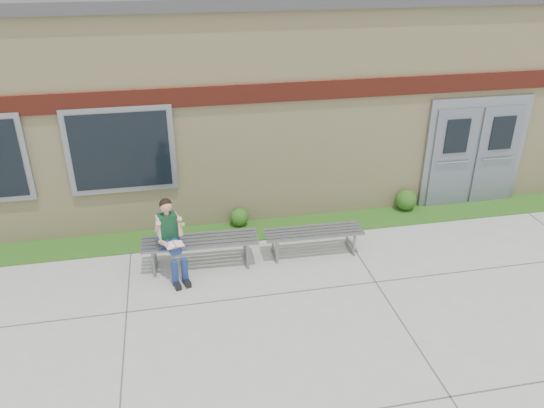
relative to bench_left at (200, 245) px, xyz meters
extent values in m
plane|color=#9E9E99|center=(1.78, -1.59, -0.39)|extent=(80.00, 80.00, 0.00)
cube|color=#245516|center=(1.78, 1.01, -0.38)|extent=(16.00, 0.80, 0.02)
cube|color=beige|center=(1.78, 4.41, 1.61)|extent=(16.00, 6.00, 4.00)
cube|color=maroon|center=(1.78, 1.38, 2.21)|extent=(16.00, 0.06, 0.35)
cube|color=slate|center=(-1.22, 1.37, 1.31)|extent=(1.90, 0.08, 1.60)
cube|color=black|center=(-1.22, 1.33, 1.31)|extent=(1.70, 0.04, 1.40)
cube|color=slate|center=(5.78, 1.37, 0.76)|extent=(2.20, 0.08, 2.30)
cube|color=slate|center=(5.28, 1.32, 0.66)|extent=(0.92, 0.06, 2.10)
cube|color=slate|center=(6.28, 1.32, 0.66)|extent=(0.92, 0.06, 2.10)
cube|color=slate|center=(0.00, 0.00, 0.10)|extent=(1.98, 0.61, 0.04)
cube|color=slate|center=(-0.78, 0.00, -0.17)|extent=(0.07, 0.55, 0.45)
cube|color=slate|center=(0.78, 0.00, -0.17)|extent=(0.07, 0.55, 0.45)
cube|color=slate|center=(2.00, 0.00, 0.04)|extent=(1.75, 0.52, 0.03)
cube|color=slate|center=(1.30, 0.00, -0.19)|extent=(0.05, 0.49, 0.40)
cube|color=slate|center=(2.70, 0.00, -0.19)|extent=(0.05, 0.49, 0.40)
cube|color=navy|center=(-0.51, -0.05, 0.19)|extent=(0.36, 0.29, 0.15)
cube|color=#0E351D|center=(-0.51, -0.07, 0.48)|extent=(0.33, 0.25, 0.43)
sphere|color=tan|center=(-0.50, -0.08, 0.85)|extent=(0.24, 0.24, 0.19)
sphere|color=black|center=(-0.51, -0.06, 0.86)|extent=(0.25, 0.25, 0.20)
cylinder|color=navy|center=(-0.53, -0.31, 0.21)|extent=(0.23, 0.41, 0.14)
cylinder|color=navy|center=(-0.37, -0.27, 0.21)|extent=(0.23, 0.41, 0.14)
cylinder|color=navy|center=(-0.46, -0.52, -0.16)|extent=(0.11, 0.11, 0.46)
cylinder|color=navy|center=(-0.30, -0.48, -0.16)|extent=(0.11, 0.11, 0.46)
cube|color=black|center=(-0.44, -0.58, -0.35)|extent=(0.15, 0.26, 0.09)
cube|color=black|center=(-0.28, -0.54, -0.35)|extent=(0.15, 0.26, 0.09)
cylinder|color=tan|center=(-0.66, -0.17, 0.53)|extent=(0.13, 0.22, 0.24)
cylinder|color=tan|center=(-0.32, -0.08, 0.53)|extent=(0.13, 0.22, 0.24)
cube|color=white|center=(-0.42, -0.39, 0.30)|extent=(0.33, 0.27, 0.01)
cube|color=#E0546B|center=(-0.42, -0.39, 0.29)|extent=(0.33, 0.28, 0.01)
sphere|color=#5BBE32|center=(-0.26, -0.20, 0.54)|extent=(0.08, 0.08, 0.08)
sphere|color=#245516|center=(0.85, 1.26, -0.20)|extent=(0.36, 0.36, 0.36)
sphere|color=#245516|center=(4.34, 1.26, -0.16)|extent=(0.43, 0.43, 0.43)
camera|label=1|loc=(-0.33, -7.85, 4.67)|focal=35.00mm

